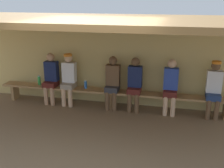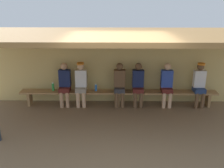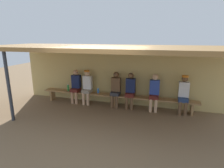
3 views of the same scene
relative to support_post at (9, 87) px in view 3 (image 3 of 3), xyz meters
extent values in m
plane|color=brown|center=(2.81, 0.55, -1.10)|extent=(24.00, 24.00, 0.00)
cube|color=tan|center=(2.81, 2.55, 0.00)|extent=(8.00, 0.20, 2.20)
cube|color=olive|center=(2.81, 1.25, 1.16)|extent=(8.00, 2.80, 0.12)
cylinder|color=#2D333D|center=(0.00, 0.00, 0.00)|extent=(0.10, 0.10, 2.20)
cube|color=#9E7547|center=(2.81, 2.10, -0.67)|extent=(6.00, 0.36, 0.05)
cube|color=#9E7547|center=(0.06, 2.10, -0.90)|extent=(0.08, 0.29, 0.41)
cube|color=#9E7547|center=(2.81, 2.10, -0.90)|extent=(0.08, 0.29, 0.41)
cube|color=#9E7547|center=(5.56, 2.10, -0.90)|extent=(0.08, 0.29, 0.41)
cube|color=#591E19|center=(1.17, 2.08, -0.57)|extent=(0.32, 0.40, 0.14)
cylinder|color=tan|center=(1.08, 1.92, -0.86)|extent=(0.11, 0.11, 0.48)
cylinder|color=tan|center=(1.26, 1.92, -0.86)|extent=(0.11, 0.11, 0.48)
cube|color=#19234C|center=(1.17, 2.16, -0.24)|extent=(0.34, 0.20, 0.52)
sphere|color=tan|center=(1.17, 2.16, 0.13)|extent=(0.21, 0.21, 0.21)
cube|color=gray|center=(1.67, 2.08, -0.57)|extent=(0.32, 0.40, 0.14)
cylinder|color=#DBAD84|center=(1.58, 1.92, -0.86)|extent=(0.11, 0.11, 0.48)
cylinder|color=#DBAD84|center=(1.76, 1.92, -0.86)|extent=(0.11, 0.11, 0.48)
cube|color=white|center=(1.67, 2.16, -0.24)|extent=(0.34, 0.20, 0.52)
sphere|color=#DBAD84|center=(1.67, 2.16, 0.13)|extent=(0.21, 0.21, 0.21)
cylinder|color=orange|center=(1.67, 2.12, 0.22)|extent=(0.21, 0.21, 0.05)
cube|color=#333338|center=(2.84, 2.08, -0.57)|extent=(0.32, 0.40, 0.14)
cylinder|color=brown|center=(2.75, 1.92, -0.86)|extent=(0.11, 0.11, 0.48)
cylinder|color=brown|center=(2.93, 1.92, -0.86)|extent=(0.11, 0.11, 0.48)
cube|color=brown|center=(2.84, 2.16, -0.24)|extent=(0.34, 0.20, 0.52)
sphere|color=brown|center=(2.84, 2.16, 0.13)|extent=(0.21, 0.21, 0.21)
cube|color=navy|center=(5.24, 2.08, -0.57)|extent=(0.32, 0.40, 0.14)
cylinder|color=brown|center=(5.15, 1.92, -0.86)|extent=(0.11, 0.11, 0.48)
cylinder|color=brown|center=(5.33, 1.92, -0.86)|extent=(0.11, 0.11, 0.48)
cube|color=white|center=(5.24, 2.16, -0.24)|extent=(0.34, 0.20, 0.52)
sphere|color=brown|center=(5.24, 2.16, 0.13)|extent=(0.21, 0.21, 0.21)
cylinder|color=orange|center=(5.24, 2.12, 0.22)|extent=(0.21, 0.21, 0.05)
cube|color=#591E19|center=(4.27, 2.08, -0.57)|extent=(0.32, 0.40, 0.14)
cylinder|color=#DBAD84|center=(4.18, 1.92, -0.86)|extent=(0.11, 0.11, 0.48)
cylinder|color=#DBAD84|center=(4.36, 1.92, -0.86)|extent=(0.11, 0.11, 0.48)
cube|color=#2D47A5|center=(4.27, 2.16, -0.24)|extent=(0.34, 0.20, 0.52)
sphere|color=#DBAD84|center=(4.27, 2.16, 0.13)|extent=(0.21, 0.21, 0.21)
cube|color=#591E19|center=(3.40, 2.08, -0.57)|extent=(0.32, 0.40, 0.14)
cylinder|color=brown|center=(3.31, 1.92, -0.86)|extent=(0.11, 0.11, 0.48)
cylinder|color=brown|center=(3.49, 1.92, -0.86)|extent=(0.11, 0.11, 0.48)
cube|color=#19234C|center=(3.40, 2.16, -0.24)|extent=(0.34, 0.20, 0.52)
sphere|color=brown|center=(3.40, 2.16, 0.13)|extent=(0.21, 0.21, 0.21)
cylinder|color=green|center=(0.80, 2.15, -0.52)|extent=(0.07, 0.07, 0.23)
cylinder|color=white|center=(0.80, 2.15, -0.40)|extent=(0.05, 0.05, 0.02)
cylinder|color=blue|center=(2.11, 2.14, -0.54)|extent=(0.07, 0.07, 0.19)
cylinder|color=white|center=(2.11, 2.14, -0.44)|extent=(0.05, 0.05, 0.02)
camera|label=1|loc=(4.34, -4.31, 1.64)|focal=44.19mm
camera|label=2|loc=(2.71, -5.18, 2.04)|focal=40.74mm
camera|label=3|loc=(4.57, -4.32, 1.50)|focal=29.42mm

